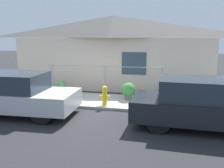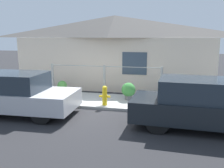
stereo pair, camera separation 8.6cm
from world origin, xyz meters
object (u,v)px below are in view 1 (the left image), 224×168
at_px(potted_plant_by_fence, 62,86).
at_px(car_right, 206,104).
at_px(car_left, 15,94).
at_px(potted_plant_near_hydrant, 128,90).
at_px(fire_hydrant, 105,95).

bearing_deg(potted_plant_by_fence, car_right, -26.03).
height_order(car_left, potted_plant_near_hydrant, car_left).
bearing_deg(potted_plant_near_hydrant, car_right, -42.22).
relative_size(car_right, potted_plant_by_fence, 7.49).
xyz_separation_m(car_left, fire_hydrant, (2.73, 1.38, -0.22)).
distance_m(car_right, potted_plant_near_hydrant, 3.49).
xyz_separation_m(car_left, potted_plant_by_fence, (0.46, 2.72, -0.26)).
xyz_separation_m(car_left, car_right, (6.02, 0.00, 0.01)).
height_order(car_left, car_right, car_right).
bearing_deg(car_right, potted_plant_by_fence, 156.09).
height_order(car_right, potted_plant_by_fence, car_right).
height_order(car_right, potted_plant_near_hydrant, car_right).
bearing_deg(car_right, car_left, -177.84).
bearing_deg(fire_hydrant, car_right, -22.74).
xyz_separation_m(potted_plant_near_hydrant, potted_plant_by_fence, (-2.98, 0.38, -0.04)).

